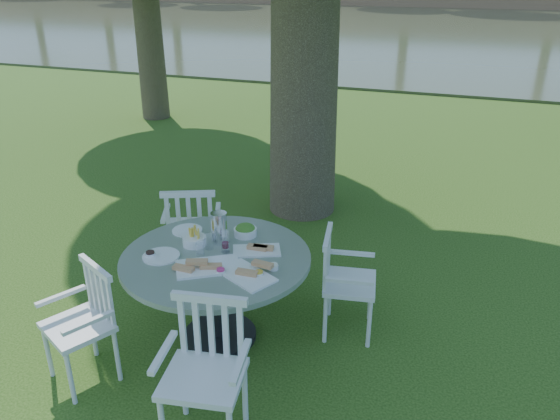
{
  "coord_description": "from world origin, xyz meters",
  "views": [
    {
      "loc": [
        1.34,
        -3.55,
        2.64
      ],
      "look_at": [
        0.0,
        0.2,
        0.85
      ],
      "focal_mm": 35.0,
      "sensor_mm": 36.0,
      "label": 1
    }
  ],
  "objects": [
    {
      "name": "chair_ne",
      "position": [
        0.56,
        -0.03,
        0.49
      ],
      "size": [
        0.46,
        0.48,
        0.83
      ],
      "rotation": [
        0.0,
        0.0,
        -4.54
      ],
      "color": "silver",
      "rests_on": "ground"
    },
    {
      "name": "chair_nw",
      "position": [
        -0.85,
        0.26,
        0.54
      ],
      "size": [
        0.59,
        0.58,
        0.91
      ],
      "rotation": [
        0.0,
        0.0,
        -2.73
      ],
      "color": "silver",
      "rests_on": "ground"
    },
    {
      "name": "chair_se",
      "position": [
        0.08,
        -1.29,
        0.53
      ],
      "size": [
        0.52,
        0.5,
        0.9
      ],
      "rotation": [
        0.0,
        0.0,
        0.17
      ],
      "color": "silver",
      "rests_on": "ground"
    },
    {
      "name": "table",
      "position": [
        -0.26,
        -0.44,
        0.58
      ],
      "size": [
        1.38,
        1.38,
        0.72
      ],
      "color": "black",
      "rests_on": "ground"
    },
    {
      "name": "tableware",
      "position": [
        -0.29,
        -0.36,
        0.77
      ],
      "size": [
        1.06,
        0.87,
        0.24
      ],
      "color": "white",
      "rests_on": "table"
    },
    {
      "name": "chair_sw",
      "position": [
        -0.91,
        -1.1,
        0.49
      ],
      "size": [
        0.55,
        0.54,
        0.83
      ],
      "rotation": [
        0.0,
        0.0,
        -0.47
      ],
      "color": "silver",
      "rests_on": "ground"
    },
    {
      "name": "ground",
      "position": [
        0.0,
        0.0,
        0.0
      ],
      "size": [
        140.0,
        140.0,
        0.0
      ],
      "primitive_type": "plane",
      "color": "#1C3C0C",
      "rests_on": "ground"
    },
    {
      "name": "river",
      "position": [
        0.0,
        23.0,
        0.0
      ],
      "size": [
        100.0,
        28.0,
        0.12
      ],
      "primitive_type": "cube",
      "color": "#363E24",
      "rests_on": "ground"
    }
  ]
}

